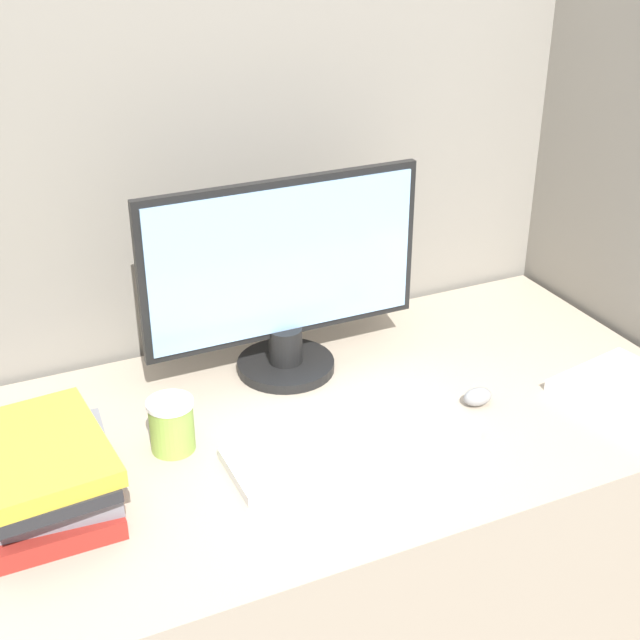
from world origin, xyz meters
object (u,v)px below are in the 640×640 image
object	(u,v)px
mouse	(478,397)
book_stack	(40,475)
monitor	(284,282)
keyboard	(351,445)
coffee_cup	(172,425)

from	to	relation	value
mouse	book_stack	xyz separation A→B (m)	(-0.79, 0.04, 0.05)
monitor	keyboard	distance (m)	0.35
monitor	coffee_cup	distance (m)	0.36
keyboard	book_stack	distance (m)	0.52
monitor	coffee_cup	xyz separation A→B (m)	(-0.28, -0.17, -0.14)
keyboard	mouse	bearing A→B (deg)	5.84
monitor	book_stack	distance (m)	0.58
coffee_cup	book_stack	distance (m)	0.24
monitor	keyboard	xyz separation A→B (m)	(-0.00, -0.30, -0.18)
keyboard	monitor	bearing A→B (deg)	89.17
keyboard	coffee_cup	world-z (taller)	coffee_cup
coffee_cup	book_stack	size ratio (longest dim) A/B	0.33
monitor	keyboard	size ratio (longest dim) A/B	1.28
mouse	book_stack	world-z (taller)	book_stack
coffee_cup	keyboard	bearing A→B (deg)	-25.53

